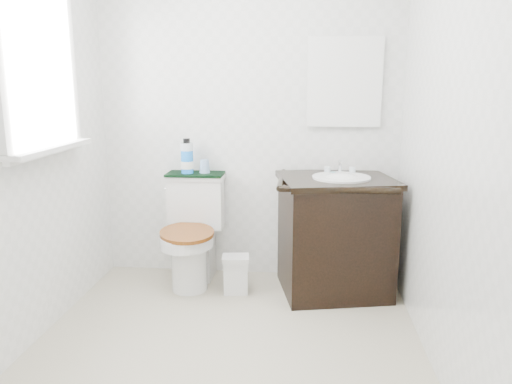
% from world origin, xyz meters
% --- Properties ---
extents(floor, '(2.40, 2.40, 0.00)m').
position_xyz_m(floor, '(0.00, 0.00, 0.00)').
color(floor, beige).
rests_on(floor, ground).
extents(wall_back, '(2.40, 0.00, 2.40)m').
position_xyz_m(wall_back, '(0.00, 1.20, 1.20)').
color(wall_back, white).
rests_on(wall_back, ground).
extents(wall_front, '(2.40, 0.00, 2.40)m').
position_xyz_m(wall_front, '(0.00, -1.20, 1.20)').
color(wall_front, white).
rests_on(wall_front, ground).
extents(wall_left, '(0.00, 2.40, 2.40)m').
position_xyz_m(wall_left, '(-1.10, 0.00, 1.20)').
color(wall_left, white).
rests_on(wall_left, ground).
extents(wall_right, '(0.00, 2.40, 2.40)m').
position_xyz_m(wall_right, '(1.10, 0.00, 1.20)').
color(wall_right, white).
rests_on(wall_right, ground).
extents(window, '(0.02, 0.70, 0.90)m').
position_xyz_m(window, '(-1.07, 0.25, 1.55)').
color(window, white).
rests_on(window, wall_left).
extents(mirror, '(0.50, 0.02, 0.60)m').
position_xyz_m(mirror, '(0.68, 1.18, 1.45)').
color(mirror, silver).
rests_on(mirror, wall_back).
extents(toilet, '(0.46, 0.66, 0.78)m').
position_xyz_m(toilet, '(-0.39, 0.97, 0.34)').
color(toilet, white).
rests_on(toilet, floor).
extents(vanity, '(0.86, 0.78, 0.92)m').
position_xyz_m(vanity, '(0.63, 0.90, 0.43)').
color(vanity, black).
rests_on(vanity, floor).
extents(trash_bin, '(0.20, 0.17, 0.27)m').
position_xyz_m(trash_bin, '(-0.05, 0.80, 0.14)').
color(trash_bin, silver).
rests_on(trash_bin, floor).
extents(towel, '(0.41, 0.22, 0.02)m').
position_xyz_m(towel, '(-0.39, 1.09, 0.79)').
color(towel, black).
rests_on(towel, toilet).
extents(mouthwash_bottle, '(0.09, 0.09, 0.25)m').
position_xyz_m(mouthwash_bottle, '(-0.44, 1.07, 0.92)').
color(mouthwash_bottle, '#1B7AEB').
rests_on(mouthwash_bottle, towel).
extents(cup, '(0.08, 0.08, 0.10)m').
position_xyz_m(cup, '(-0.32, 1.10, 0.85)').
color(cup, '#81A5D4').
rests_on(cup, towel).
extents(soap_bar, '(0.06, 0.04, 0.02)m').
position_xyz_m(soap_bar, '(0.61, 1.03, 0.83)').
color(soap_bar, '#186877').
rests_on(soap_bar, vanity).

